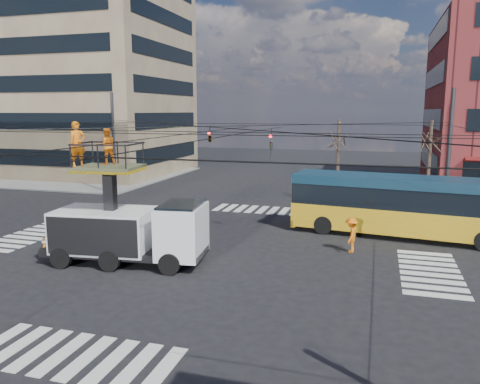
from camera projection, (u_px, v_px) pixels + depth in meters
name	position (u px, v px, depth m)	size (l,w,h in m)	color
ground	(205.00, 252.00, 22.21)	(120.00, 120.00, 0.00)	black
sidewalk_nw	(85.00, 175.00, 47.91)	(18.00, 18.00, 0.12)	slate
crosswalks	(205.00, 251.00, 22.21)	(22.40, 22.40, 0.02)	silver
building_tower	(86.00, 29.00, 48.43)	(18.06, 16.06, 30.00)	#7E6550
overhead_network	(205.00, 161.00, 21.88)	(24.24, 24.24, 8.00)	#2D2D30
tree_a	(339.00, 139.00, 32.78)	(2.00, 2.00, 6.00)	#382B21
tree_b	(430.00, 141.00, 31.10)	(2.00, 2.00, 6.00)	#382B21
utility_truck	(128.00, 218.00, 20.26)	(7.22, 3.28, 6.17)	black
city_bus	(408.00, 205.00, 24.50)	(12.29, 4.10, 3.20)	orange
traffic_cone	(46.00, 244.00, 22.38)	(0.36, 0.36, 0.66)	orange
worker_ground	(84.00, 242.00, 20.91)	(0.95, 0.40, 1.62)	#F1380F
flagger	(351.00, 235.00, 22.01)	(1.08, 0.62, 1.67)	orange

